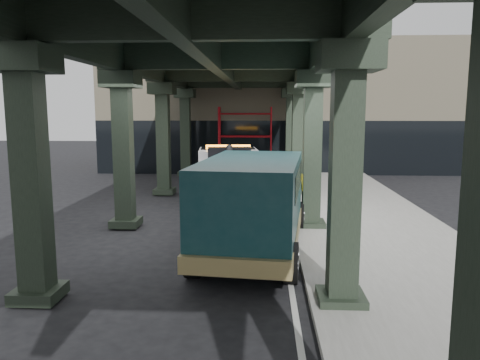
# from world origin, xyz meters

# --- Properties ---
(ground) EXTENTS (90.00, 90.00, 0.00)m
(ground) POSITION_xyz_m (0.00, 0.00, 0.00)
(ground) COLOR black
(ground) RESTS_ON ground
(sidewalk) EXTENTS (5.00, 40.00, 0.15)m
(sidewalk) POSITION_xyz_m (4.50, 2.00, 0.07)
(sidewalk) COLOR gray
(sidewalk) RESTS_ON ground
(lane_stripe) EXTENTS (0.12, 38.00, 0.01)m
(lane_stripe) POSITION_xyz_m (1.70, 2.00, 0.01)
(lane_stripe) COLOR silver
(lane_stripe) RESTS_ON ground
(viaduct) EXTENTS (7.40, 32.00, 6.40)m
(viaduct) POSITION_xyz_m (-0.40, 2.00, 5.46)
(viaduct) COLOR #202A1F
(viaduct) RESTS_ON ground
(building) EXTENTS (22.00, 10.00, 8.00)m
(building) POSITION_xyz_m (2.00, 20.00, 4.00)
(building) COLOR #C6B793
(building) RESTS_ON ground
(scaffolding) EXTENTS (3.08, 0.88, 4.00)m
(scaffolding) POSITION_xyz_m (0.00, 14.64, 2.11)
(scaffolding) COLOR red
(scaffolding) RESTS_ON ground
(tow_truck) EXTENTS (3.02, 8.17, 2.62)m
(tow_truck) POSITION_xyz_m (-0.10, 3.44, 1.28)
(tow_truck) COLOR black
(tow_truck) RESTS_ON ground
(towed_van) EXTENTS (3.14, 6.58, 2.58)m
(towed_van) POSITION_xyz_m (0.83, -0.58, 1.39)
(towed_van) COLOR #103539
(towed_van) RESTS_ON ground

